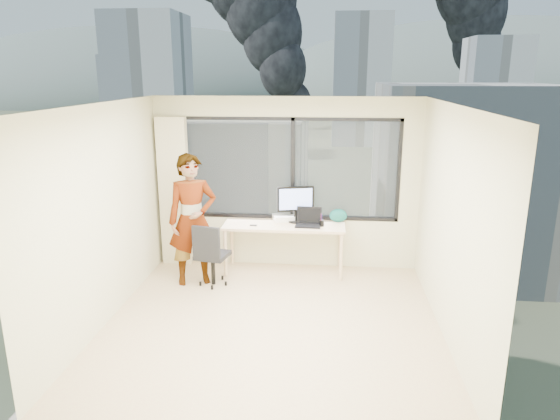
# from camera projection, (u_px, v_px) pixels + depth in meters

# --- Properties ---
(floor) EXTENTS (4.00, 4.00, 0.01)m
(floor) POSITION_uv_depth(u_px,v_px,m) (272.00, 323.00, 6.10)
(floor) COLOR tan
(floor) RESTS_ON ground
(ceiling) EXTENTS (4.00, 4.00, 0.01)m
(ceiling) POSITION_uv_depth(u_px,v_px,m) (271.00, 104.00, 5.42)
(ceiling) COLOR white
(ceiling) RESTS_ON ground
(wall_front) EXTENTS (4.00, 0.01, 2.60)m
(wall_front) POSITION_uv_depth(u_px,v_px,m) (243.00, 294.00, 3.84)
(wall_front) COLOR beige
(wall_front) RESTS_ON ground
(wall_left) EXTENTS (0.01, 4.00, 2.60)m
(wall_left) POSITION_uv_depth(u_px,v_px,m) (103.00, 216.00, 5.94)
(wall_left) COLOR beige
(wall_left) RESTS_ON ground
(wall_right) EXTENTS (0.01, 4.00, 2.60)m
(wall_right) POSITION_uv_depth(u_px,v_px,m) (451.00, 225.00, 5.58)
(wall_right) COLOR beige
(wall_right) RESTS_ON ground
(window_wall) EXTENTS (3.30, 0.16, 1.55)m
(window_wall) POSITION_uv_depth(u_px,v_px,m) (290.00, 169.00, 7.62)
(window_wall) COLOR black
(window_wall) RESTS_ON ground
(curtain) EXTENTS (0.45, 0.14, 2.30)m
(curtain) POSITION_uv_depth(u_px,v_px,m) (174.00, 192.00, 7.76)
(curtain) COLOR beige
(curtain) RESTS_ON floor
(desk) EXTENTS (1.80, 0.60, 0.75)m
(desk) POSITION_uv_depth(u_px,v_px,m) (284.00, 248.00, 7.60)
(desk) COLOR beige
(desk) RESTS_ON floor
(chair) EXTENTS (0.56, 0.56, 0.93)m
(chair) POSITION_uv_depth(u_px,v_px,m) (213.00, 253.00, 7.11)
(chair) COLOR black
(chair) RESTS_ON floor
(person) EXTENTS (0.80, 0.66, 1.87)m
(person) POSITION_uv_depth(u_px,v_px,m) (193.00, 220.00, 7.07)
(person) COLOR #2D2D33
(person) RESTS_ON floor
(monitor) EXTENTS (0.57, 0.25, 0.56)m
(monitor) POSITION_uv_depth(u_px,v_px,m) (295.00, 204.00, 7.55)
(monitor) COLOR black
(monitor) RESTS_ON desk
(game_console) EXTENTS (0.40, 0.37, 0.08)m
(game_console) POSITION_uv_depth(u_px,v_px,m) (284.00, 218.00, 7.70)
(game_console) COLOR white
(game_console) RESTS_ON desk
(laptop) EXTENTS (0.39, 0.41, 0.24)m
(laptop) POSITION_uv_depth(u_px,v_px,m) (308.00, 218.00, 7.38)
(laptop) COLOR black
(laptop) RESTS_ON desk
(cellphone) EXTENTS (0.11, 0.05, 0.01)m
(cellphone) POSITION_uv_depth(u_px,v_px,m) (253.00, 225.00, 7.43)
(cellphone) COLOR black
(cellphone) RESTS_ON desk
(pen_cup) EXTENTS (0.08, 0.08, 0.09)m
(pen_cup) POSITION_uv_depth(u_px,v_px,m) (322.00, 223.00, 7.40)
(pen_cup) COLOR black
(pen_cup) RESTS_ON desk
(handbag) EXTENTS (0.28, 0.17, 0.20)m
(handbag) POSITION_uv_depth(u_px,v_px,m) (338.00, 215.00, 7.59)
(handbag) COLOR #0B4542
(handbag) RESTS_ON desk
(exterior_ground) EXTENTS (400.00, 400.00, 0.04)m
(exterior_ground) POSITION_uv_depth(u_px,v_px,m) (325.00, 143.00, 125.02)
(exterior_ground) COLOR #515B3D
(exterior_ground) RESTS_ON ground
(near_bldg_a) EXTENTS (16.00, 12.00, 14.00)m
(near_bldg_a) POSITION_uv_depth(u_px,v_px,m) (197.00, 210.00, 37.58)
(near_bldg_a) COLOR beige
(near_bldg_a) RESTS_ON exterior_ground
(near_bldg_b) EXTENTS (14.00, 13.00, 16.00)m
(near_bldg_b) POSITION_uv_depth(u_px,v_px,m) (461.00, 180.00, 43.07)
(near_bldg_b) COLOR silver
(near_bldg_b) RESTS_ON exterior_ground
(far_tower_a) EXTENTS (14.00, 14.00, 28.00)m
(far_tower_a) POSITION_uv_depth(u_px,v_px,m) (150.00, 87.00, 100.52)
(far_tower_a) COLOR silver
(far_tower_a) RESTS_ON exterior_ground
(far_tower_b) EXTENTS (13.00, 13.00, 30.00)m
(far_tower_b) POSITION_uv_depth(u_px,v_px,m) (361.00, 81.00, 120.32)
(far_tower_b) COLOR silver
(far_tower_b) RESTS_ON exterior_ground
(far_tower_c) EXTENTS (15.00, 15.00, 26.00)m
(far_tower_c) POSITION_uv_depth(u_px,v_px,m) (494.00, 87.00, 136.67)
(far_tower_c) COLOR silver
(far_tower_c) RESTS_ON exterior_ground
(far_tower_d) EXTENTS (16.00, 14.00, 22.00)m
(far_tower_d) POSITION_uv_depth(u_px,v_px,m) (133.00, 92.00, 156.40)
(far_tower_d) COLOR silver
(far_tower_d) RESTS_ON exterior_ground
(hill_a) EXTENTS (288.00, 216.00, 90.00)m
(hill_a) POSITION_uv_depth(u_px,v_px,m) (143.00, 99.00, 328.02)
(hill_a) COLOR slate
(hill_a) RESTS_ON exterior_ground
(hill_b) EXTENTS (300.00, 220.00, 96.00)m
(hill_b) POSITION_uv_depth(u_px,v_px,m) (492.00, 101.00, 307.89)
(hill_b) COLOR slate
(hill_b) RESTS_ON exterior_ground
(tree_a) EXTENTS (7.00, 7.00, 8.00)m
(tree_a) POSITION_uv_depth(u_px,v_px,m) (56.00, 288.00, 31.33)
(tree_a) COLOR #1C541E
(tree_a) RESTS_ON exterior_ground
(tree_b) EXTENTS (7.60, 7.60, 9.00)m
(tree_b) POSITION_uv_depth(u_px,v_px,m) (390.00, 326.00, 25.53)
(tree_b) COLOR #1C541E
(tree_b) RESTS_ON exterior_ground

